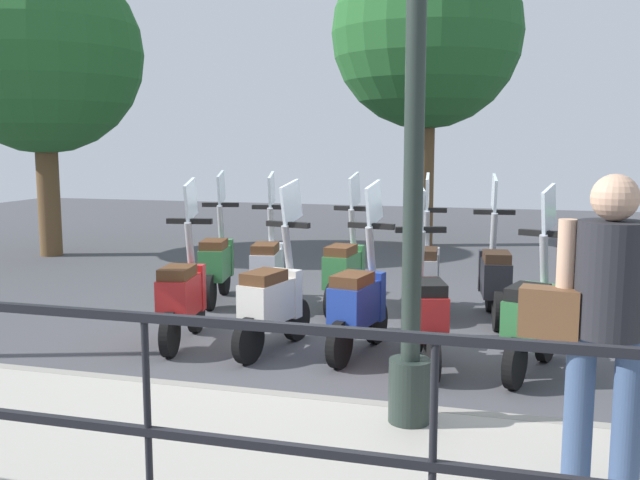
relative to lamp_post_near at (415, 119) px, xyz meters
name	(u,v)px	position (x,y,z in m)	size (l,w,h in m)	color
ground_plane	(364,335)	(2.40, 0.80, -2.02)	(28.00, 28.00, 0.00)	#424247
promenade_walkway	(246,470)	(-0.75, 0.80, -1.95)	(2.20, 20.00, 0.15)	#A39E93
fence_railing	(147,393)	(-1.80, 0.80, -1.13)	(0.04, 16.03, 1.07)	black
lamp_post_near	(415,119)	(0.00, 0.00, 0.00)	(0.26, 0.90, 4.23)	#232D28
pedestrian_with_bag	(604,314)	(-0.72, -1.02, -0.94)	(0.37, 0.66, 1.59)	#384C70
tree_large	(41,54)	(5.86, 6.86, 1.26)	(3.22, 3.22, 4.90)	brown
tree_distant	(427,34)	(8.63, 1.03, 1.73)	(3.34, 3.34, 5.44)	brown
scooter_near_0	(532,317)	(1.61, -0.75, -1.54)	(1.20, 0.55, 1.54)	black
scooter_near_1	(424,310)	(1.60, 0.11, -1.54)	(1.20, 0.54, 1.54)	black
scooter_near_2	(359,302)	(1.76, 0.71, -1.54)	(1.22, 0.48, 1.54)	black
scooter_near_3	(273,299)	(1.66, 1.48, -1.54)	(1.22, 0.50, 1.54)	black
scooter_near_4	(183,294)	(1.66, 2.37, -1.54)	(1.23, 0.47, 1.54)	black
scooter_far_0	(495,276)	(3.33, -0.40, -1.54)	(1.23, 0.44, 1.54)	black
scooter_far_1	(425,272)	(3.37, 0.34, -1.54)	(1.23, 0.44, 1.54)	black
scooter_far_2	(345,269)	(3.34, 1.22, -1.54)	(1.23, 0.44, 1.54)	black
scooter_far_3	(268,266)	(3.26, 2.10, -1.54)	(1.22, 0.48, 1.54)	black
scooter_far_4	(217,262)	(3.38, 2.78, -1.54)	(1.22, 0.49, 1.54)	black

